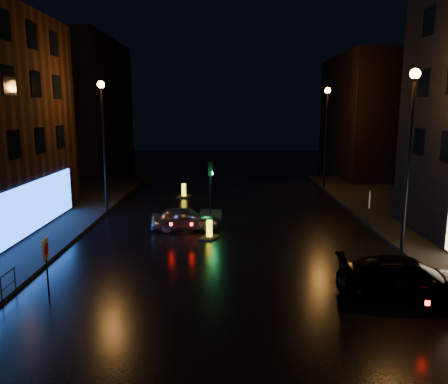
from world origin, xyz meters
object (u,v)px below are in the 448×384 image
(dark_sedan, at_px, (408,279))
(road_sign_left, at_px, (46,254))
(bollard_far, at_px, (184,194))
(road_sign_right, at_px, (369,204))
(bollard_near, at_px, (209,234))
(silver_hatchback, at_px, (185,218))
(traffic_signal, at_px, (210,208))

(dark_sedan, height_order, road_sign_left, road_sign_left)
(bollard_far, relative_size, road_sign_right, 0.54)
(bollard_near, distance_m, bollard_far, 11.20)
(silver_hatchback, xyz_separation_m, bollard_near, (1.42, -1.68, -0.43))
(bollard_far, distance_m, road_sign_right, 15.48)
(bollard_near, relative_size, bollard_far, 0.95)
(bollard_near, bearing_deg, road_sign_left, -101.69)
(silver_hatchback, xyz_separation_m, road_sign_left, (-3.99, -9.32, 1.07))
(dark_sedan, xyz_separation_m, bollard_near, (-7.34, 7.38, -0.50))
(traffic_signal, relative_size, bollard_far, 2.50)
(bollard_far, bearing_deg, bollard_near, -62.36)
(dark_sedan, height_order, bollard_far, dark_sedan)
(traffic_signal, xyz_separation_m, road_sign_left, (-5.30, -12.67, 1.21))
(silver_hatchback, xyz_separation_m, dark_sedan, (8.76, -9.06, 0.07))
(silver_hatchback, bearing_deg, bollard_far, -0.70)
(traffic_signal, height_order, bollard_far, traffic_signal)
(road_sign_right, bearing_deg, traffic_signal, -15.42)
(silver_hatchback, relative_size, road_sign_left, 1.65)
(traffic_signal, height_order, road_sign_right, traffic_signal)
(road_sign_left, relative_size, road_sign_right, 0.90)
(bollard_near, distance_m, road_sign_left, 9.48)
(dark_sedan, bearing_deg, road_sign_left, 98.33)
(bollard_near, distance_m, road_sign_right, 8.39)
(dark_sedan, relative_size, road_sign_right, 1.94)
(traffic_signal, bearing_deg, bollard_far, 110.79)
(silver_hatchback, relative_size, bollard_far, 2.74)
(dark_sedan, distance_m, bollard_near, 10.42)
(silver_hatchback, height_order, road_sign_right, road_sign_right)
(traffic_signal, xyz_separation_m, road_sign_right, (8.32, -5.26, 1.41))
(dark_sedan, xyz_separation_m, road_sign_right, (0.88, 7.15, 1.19))
(bollard_near, height_order, road_sign_right, road_sign_right)
(traffic_signal, xyz_separation_m, bollard_far, (-2.25, 5.92, -0.27))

